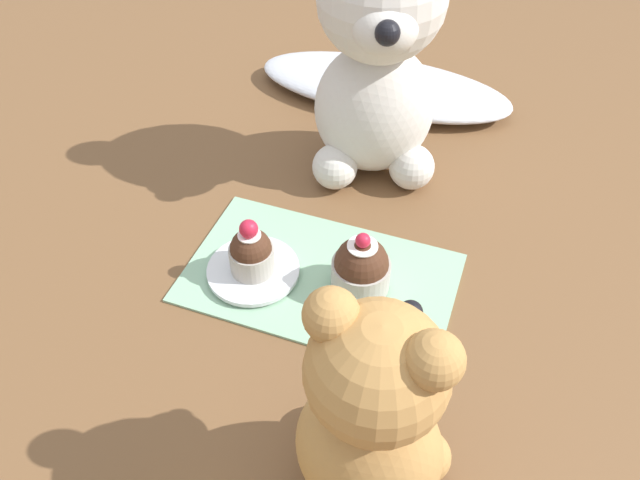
{
  "coord_description": "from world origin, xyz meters",
  "views": [
    {
      "loc": [
        0.14,
        -0.39,
        0.48
      ],
      "look_at": [
        0.0,
        0.0,
        0.06
      ],
      "focal_mm": 35.0,
      "sensor_mm": 36.0,
      "label": 1
    }
  ],
  "objects": [
    {
      "name": "tulle_cloth",
      "position": [
        -0.03,
        0.35,
        0.02
      ],
      "size": [
        0.35,
        0.14,
        0.03
      ],
      "primitive_type": "ellipsoid",
      "color": "silver",
      "rests_on": "ground_plane"
    },
    {
      "name": "teddy_bear_cream",
      "position": [
        -0.01,
        0.2,
        0.14
      ],
      "size": [
        0.17,
        0.17,
        0.29
      ],
      "rotation": [
        0.0,
        0.0,
        0.35
      ],
      "color": "silver",
      "rests_on": "ground_plane"
    },
    {
      "name": "saucer_plate",
      "position": [
        -0.07,
        -0.02,
        0.01
      ],
      "size": [
        0.09,
        0.09,
        0.01
      ],
      "primitive_type": "cylinder",
      "color": "silver",
      "rests_on": "knitted_placemat"
    },
    {
      "name": "knitted_placemat",
      "position": [
        0.0,
        0.0,
        0.0
      ],
      "size": [
        0.27,
        0.16,
        0.01
      ],
      "primitive_type": "cube",
      "color": "#8EBC99",
      "rests_on": "ground_plane"
    },
    {
      "name": "cupcake_near_tan_bear",
      "position": [
        -0.07,
        -0.02,
        0.03
      ],
      "size": [
        0.05,
        0.05,
        0.06
      ],
      "color": "#B2ADA3",
      "rests_on": "saucer_plate"
    },
    {
      "name": "cupcake_near_cream_bear",
      "position": [
        0.04,
        0.0,
        0.03
      ],
      "size": [
        0.06,
        0.06,
        0.07
      ],
      "color": "#B2ADA3",
      "rests_on": "knitted_placemat"
    },
    {
      "name": "teddy_bear_tan",
      "position": [
        0.11,
        -0.18,
        0.1
      ],
      "size": [
        0.12,
        0.11,
        0.21
      ],
      "rotation": [
        0.0,
        0.0,
        2.99
      ],
      "color": "#B78447",
      "rests_on": "ground_plane"
    },
    {
      "name": "ground_plane",
      "position": [
        0.0,
        0.0,
        0.0
      ],
      "size": [
        4.0,
        4.0,
        0.0
      ],
      "primitive_type": "plane",
      "color": "brown"
    }
  ]
}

